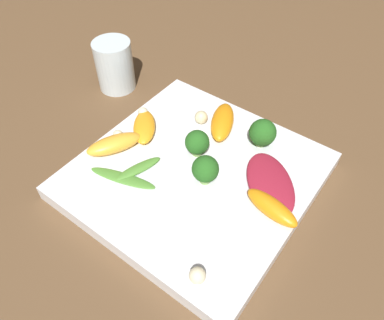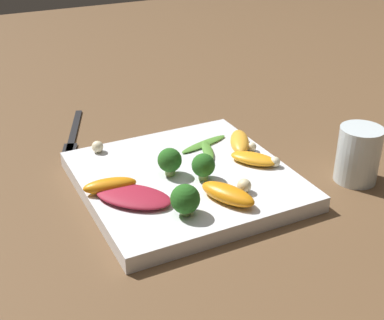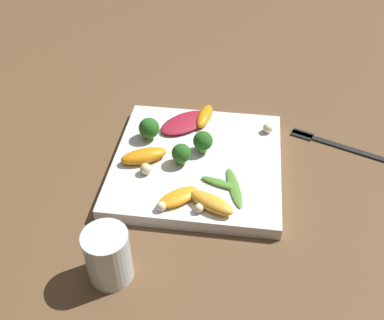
{
  "view_description": "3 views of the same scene",
  "coord_description": "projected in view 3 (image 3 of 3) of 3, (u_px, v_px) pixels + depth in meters",
  "views": [
    {
      "loc": [
        0.18,
        -0.25,
        0.38
      ],
      "look_at": [
        -0.01,
        0.0,
        0.03
      ],
      "focal_mm": 35.0,
      "sensor_mm": 36.0,
      "label": 1
    },
    {
      "loc": [
        0.28,
        0.58,
        0.39
      ],
      "look_at": [
        -0.01,
        -0.01,
        0.04
      ],
      "focal_mm": 50.0,
      "sensor_mm": 36.0,
      "label": 2
    },
    {
      "loc": [
        -0.56,
        -0.07,
        0.52
      ],
      "look_at": [
        -0.02,
        0.01,
        0.03
      ],
      "focal_mm": 42.0,
      "sensor_mm": 36.0,
      "label": 3
    }
  ],
  "objects": [
    {
      "name": "ground_plane",
      "position": [
        197.0,
        168.0,
        0.77
      ],
      "size": [
        2.4,
        2.4,
        0.0
      ],
      "primitive_type": "plane",
      "color": "brown"
    },
    {
      "name": "plate",
      "position": [
        197.0,
        163.0,
        0.76
      ],
      "size": [
        0.28,
        0.28,
        0.02
      ],
      "color": "white",
      "rests_on": "ground_plane"
    },
    {
      "name": "drinking_glass",
      "position": [
        108.0,
        256.0,
        0.58
      ],
      "size": [
        0.06,
        0.06,
        0.08
      ],
      "color": "silver",
      "rests_on": "ground_plane"
    },
    {
      "name": "fork",
      "position": [
        328.0,
        142.0,
        0.82
      ],
      "size": [
        0.08,
        0.17,
        0.01
      ],
      "color": "#262628",
      "rests_on": "ground_plane"
    },
    {
      "name": "radicchio_leaf_0",
      "position": [
        185.0,
        123.0,
        0.82
      ],
      "size": [
        0.11,
        0.11,
        0.01
      ],
      "color": "maroon",
      "rests_on": "plate"
    },
    {
      "name": "orange_segment_0",
      "position": [
        178.0,
        197.0,
        0.68
      ],
      "size": [
        0.07,
        0.07,
        0.01
      ],
      "color": "orange",
      "rests_on": "plate"
    },
    {
      "name": "orange_segment_1",
      "position": [
        144.0,
        156.0,
        0.74
      ],
      "size": [
        0.06,
        0.08,
        0.02
      ],
      "color": "orange",
      "rests_on": "plate"
    },
    {
      "name": "orange_segment_2",
      "position": [
        205.0,
        116.0,
        0.83
      ],
      "size": [
        0.07,
        0.03,
        0.02
      ],
      "color": "orange",
      "rests_on": "plate"
    },
    {
      "name": "orange_segment_3",
      "position": [
        211.0,
        203.0,
        0.66
      ],
      "size": [
        0.06,
        0.08,
        0.02
      ],
      "color": "#FCAD33",
      "rests_on": "plate"
    },
    {
      "name": "broccoli_floret_0",
      "position": [
        203.0,
        141.0,
        0.75
      ],
      "size": [
        0.03,
        0.03,
        0.04
      ],
      "color": "#84AD5B",
      "rests_on": "plate"
    },
    {
      "name": "broccoli_floret_1",
      "position": [
        181.0,
        154.0,
        0.73
      ],
      "size": [
        0.03,
        0.03,
        0.04
      ],
      "color": "#7A9E51",
      "rests_on": "plate"
    },
    {
      "name": "broccoli_floret_2",
      "position": [
        149.0,
        128.0,
        0.78
      ],
      "size": [
        0.04,
        0.04,
        0.04
      ],
      "color": "#84AD5B",
      "rests_on": "plate"
    },
    {
      "name": "arugula_sprig_0",
      "position": [
        220.0,
        183.0,
        0.7
      ],
      "size": [
        0.03,
        0.07,
        0.01
      ],
      "color": "#518E33",
      "rests_on": "plate"
    },
    {
      "name": "arugula_sprig_1",
      "position": [
        234.0,
        188.0,
        0.7
      ],
      "size": [
        0.09,
        0.04,
        0.0
      ],
      "color": "#518E33",
      "rests_on": "plate"
    },
    {
      "name": "macadamia_nut_0",
      "position": [
        199.0,
        208.0,
        0.66
      ],
      "size": [
        0.01,
        0.01,
        0.01
      ],
      "color": "beige",
      "rests_on": "plate"
    },
    {
      "name": "macadamia_nut_1",
      "position": [
        161.0,
        206.0,
        0.66
      ],
      "size": [
        0.01,
        0.01,
        0.01
      ],
      "color": "beige",
      "rests_on": "plate"
    },
    {
      "name": "macadamia_nut_2",
      "position": [
        146.0,
        169.0,
        0.72
      ],
      "size": [
        0.02,
        0.02,
        0.02
      ],
      "color": "beige",
      "rests_on": "plate"
    },
    {
      "name": "macadamia_nut_3",
      "position": [
        268.0,
        128.0,
        0.8
      ],
      "size": [
        0.02,
        0.02,
        0.02
      ],
      "color": "beige",
      "rests_on": "plate"
    }
  ]
}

